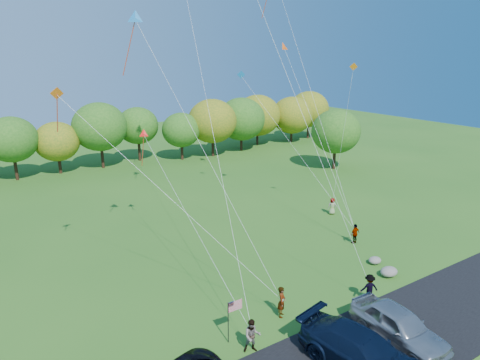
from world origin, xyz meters
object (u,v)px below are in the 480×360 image
object	(u,v)px
flyer_b	(252,336)
flyer_d	(355,234)
flyer_a	(282,302)
flyer_e	(332,206)
minivan_silver	(399,325)
minivan_navy	(362,352)
flyer_c	(369,288)

from	to	relation	value
flyer_b	flyer_d	xyz separation A→B (m)	(13.57, 5.96, -0.08)
flyer_a	flyer_e	distance (m)	16.74
flyer_d	flyer_e	world-z (taller)	flyer_d
minivan_silver	flyer_a	distance (m)	6.03
minivan_silver	flyer_a	bearing A→B (deg)	127.79
flyer_a	flyer_d	distance (m)	11.46
minivan_silver	flyer_b	bearing A→B (deg)	154.73
flyer_a	flyer_d	bearing A→B (deg)	-22.52
flyer_a	minivan_navy	bearing A→B (deg)	-130.03
flyer_d	minivan_navy	bearing A→B (deg)	40.92
minivan_navy	flyer_e	world-z (taller)	minivan_navy
flyer_a	flyer_c	size ratio (longest dim) A/B	1.09
flyer_a	flyer_d	size ratio (longest dim) A/B	1.15
minivan_silver	flyer_b	world-z (taller)	minivan_silver
minivan_navy	flyer_d	world-z (taller)	minivan_navy
flyer_d	flyer_e	distance (m)	6.18
minivan_navy	flyer_c	bearing A→B (deg)	26.49
flyer_d	minivan_silver	bearing A→B (deg)	49.96
flyer_c	flyer_d	world-z (taller)	flyer_c
minivan_silver	flyer_e	xyz separation A→B (m)	(10.00, 14.76, -0.19)
flyer_b	flyer_e	bearing A→B (deg)	60.37
minivan_navy	flyer_c	distance (m)	6.09
minivan_silver	flyer_a	xyz separation A→B (m)	(-3.52, 4.90, -0.05)
flyer_a	flyer_c	distance (m)	5.50
flyer_b	minivan_navy	bearing A→B (deg)	-21.27
flyer_e	minivan_silver	bearing A→B (deg)	78.96
flyer_a	flyer_b	distance (m)	3.36
flyer_c	flyer_e	bearing A→B (deg)	-101.01
flyer_c	flyer_a	bearing A→B (deg)	8.75
minivan_silver	flyer_d	distance (m)	11.70
minivan_silver	flyer_c	distance (m)	3.80
flyer_b	flyer_e	distance (m)	20.07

